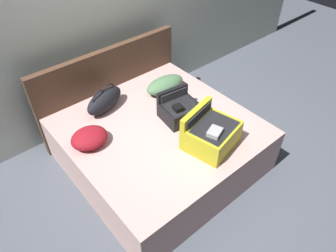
# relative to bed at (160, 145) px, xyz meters

# --- Properties ---
(ground_plane) EXTENTS (12.00, 12.00, 0.00)m
(ground_plane) POSITION_rel_bed_xyz_m (0.00, -0.40, -0.28)
(ground_plane) COLOR #4C515B
(back_wall) EXTENTS (8.00, 0.10, 2.60)m
(back_wall) POSITION_rel_bed_xyz_m (0.00, 1.25, 1.02)
(back_wall) COLOR #B7C1B2
(back_wall) RESTS_ON ground
(bed) EXTENTS (1.89, 1.87, 0.56)m
(bed) POSITION_rel_bed_xyz_m (0.00, 0.00, 0.00)
(bed) COLOR #BC9993
(bed) RESTS_ON ground
(headboard) EXTENTS (1.93, 0.08, 1.07)m
(headboard) POSITION_rel_bed_xyz_m (0.00, 0.97, 0.26)
(headboard) COLOR #4C3323
(headboard) RESTS_ON ground
(hard_case_large) EXTENTS (0.56, 0.52, 0.37)m
(hard_case_large) POSITION_rel_bed_xyz_m (0.21, -0.54, 0.43)
(hard_case_large) COLOR gold
(hard_case_large) RESTS_ON bed
(hard_case_medium) EXTENTS (0.42, 0.39, 0.30)m
(hard_case_medium) POSITION_rel_bed_xyz_m (0.26, -0.03, 0.39)
(hard_case_medium) COLOR black
(hard_case_medium) RESTS_ON bed
(duffel_bag) EXTENTS (0.55, 0.36, 0.29)m
(duffel_bag) POSITION_rel_bed_xyz_m (-0.28, 0.63, 0.40)
(duffel_bag) COLOR black
(duffel_bag) RESTS_ON bed
(pillow_near_headboard) EXTENTS (0.52, 0.27, 0.18)m
(pillow_near_headboard) POSITION_rel_bed_xyz_m (0.47, 0.47, 0.37)
(pillow_near_headboard) COLOR #4C724C
(pillow_near_headboard) RESTS_ON bed
(pillow_center_head) EXTENTS (0.38, 0.34, 0.16)m
(pillow_center_head) POSITION_rel_bed_xyz_m (-0.70, 0.25, 0.36)
(pillow_center_head) COLOR maroon
(pillow_center_head) RESTS_ON bed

